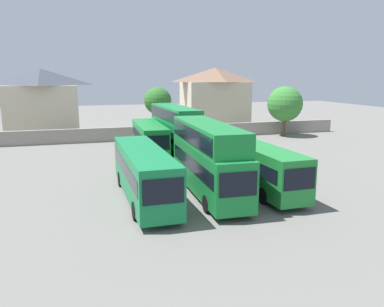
{
  "coord_description": "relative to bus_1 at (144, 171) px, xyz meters",
  "views": [
    {
      "loc": [
        -8.37,
        -25.24,
        8.26
      ],
      "look_at": [
        0.0,
        3.0,
        2.33
      ],
      "focal_mm": 36.24,
      "sensor_mm": 36.0,
      "label": 1
    }
  ],
  "objects": [
    {
      "name": "ground",
      "position": [
        4.3,
        18.06,
        -1.97
      ],
      "size": [
        140.0,
        140.0,
        0.0
      ],
      "primitive_type": "plane",
      "color": "slate"
    },
    {
      "name": "depot_boundary_wall",
      "position": [
        4.3,
        24.54,
        -1.07
      ],
      "size": [
        56.0,
        0.5,
        1.8
      ],
      "primitive_type": "cube",
      "color": "gray",
      "rests_on": "ground"
    },
    {
      "name": "bus_1",
      "position": [
        0.0,
        0.0,
        0.0
      ],
      "size": [
        2.72,
        12.03,
        3.45
      ],
      "rotation": [
        0.0,
        0.0,
        -1.56
      ],
      "color": "#137C3F",
      "rests_on": "ground"
    },
    {
      "name": "bus_2",
      "position": [
        4.54,
        -0.11,
        0.86
      ],
      "size": [
        2.96,
        11.6,
        5.02
      ],
      "rotation": [
        0.0,
        0.0,
        -1.61
      ],
      "color": "#167E33",
      "rests_on": "ground"
    },
    {
      "name": "bus_3",
      "position": [
        8.34,
        0.4,
        -0.07
      ],
      "size": [
        2.74,
        11.99,
        3.31
      ],
      "rotation": [
        0.0,
        0.0,
        -1.55
      ],
      "color": "#1F8233",
      "rests_on": "ground"
    },
    {
      "name": "bus_4",
      "position": [
        3.01,
        14.28,
        -0.04
      ],
      "size": [
        2.84,
        10.39,
        3.38
      ],
      "rotation": [
        0.0,
        0.0,
        -1.61
      ],
      "color": "#1A8537",
      "rests_on": "ground"
    },
    {
      "name": "bus_5",
      "position": [
        5.86,
        14.58,
        0.88
      ],
      "size": [
        2.94,
        12.06,
        5.06
      ],
      "rotation": [
        0.0,
        0.0,
        -1.54
      ],
      "color": "#15803B",
      "rests_on": "ground"
    },
    {
      "name": "house_terrace_left",
      "position": [
        -8.66,
        33.15,
        2.74
      ],
      "size": [
        10.02,
        8.2,
        9.25
      ],
      "color": "beige",
      "rests_on": "ground"
    },
    {
      "name": "house_terrace_centre",
      "position": [
        17.35,
        34.16,
        2.88
      ],
      "size": [
        10.38,
        7.27,
        9.53
      ],
      "color": "beige",
      "rests_on": "ground"
    },
    {
      "name": "tree_left_of_lot",
      "position": [
        6.54,
        27.04,
        2.9
      ],
      "size": [
        3.72,
        3.72,
        6.77
      ],
      "color": "brown",
      "rests_on": "ground"
    },
    {
      "name": "tree_behind_wall",
      "position": [
        23.43,
        22.54,
        2.46
      ],
      "size": [
        4.83,
        4.83,
        6.87
      ],
      "color": "brown",
      "rests_on": "ground"
    }
  ]
}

